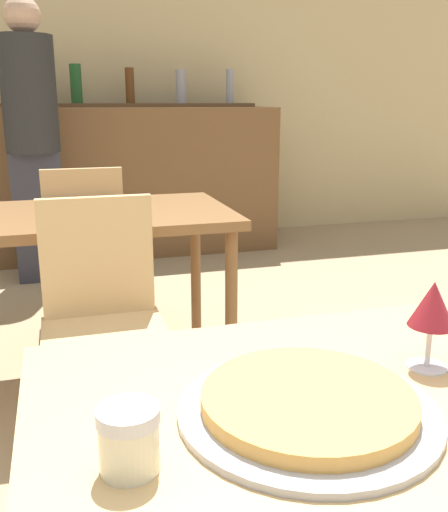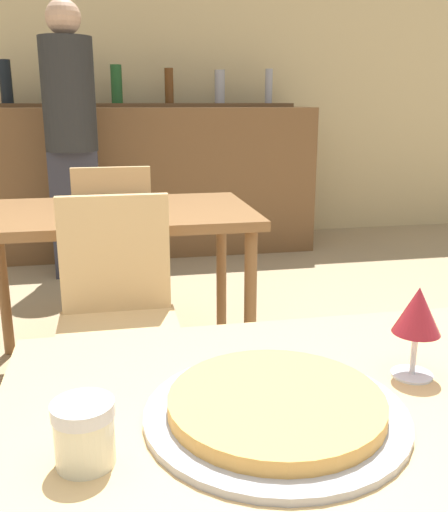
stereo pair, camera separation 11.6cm
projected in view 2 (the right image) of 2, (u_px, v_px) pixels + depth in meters
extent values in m
cube|color=#D1B784|center=(140.00, 74.00, 4.76)|extent=(8.00, 0.05, 2.80)
cube|color=tan|center=(315.00, 425.00, 0.86)|extent=(0.96, 0.75, 0.04)
cylinder|color=tan|center=(433.00, 471.00, 1.33)|extent=(0.05, 0.05, 0.68)
cube|color=brown|center=(113.00, 214.00, 2.38)|extent=(1.16, 0.73, 0.04)
cylinder|color=brown|center=(250.00, 314.00, 2.29)|extent=(0.05, 0.05, 0.70)
cylinder|color=brown|center=(3.00, 284.00, 2.66)|extent=(0.05, 0.05, 0.70)
cylinder|color=brown|center=(221.00, 272.00, 2.86)|extent=(0.05, 0.05, 0.70)
cube|color=brown|center=(148.00, 181.00, 4.50)|extent=(2.60, 0.56, 1.13)
cube|color=brown|center=(144.00, 105.00, 4.48)|extent=(2.39, 0.24, 0.03)
cylinder|color=black|center=(6.00, 82.00, 4.25)|extent=(0.09, 0.09, 0.31)
cylinder|color=#5B3314|center=(62.00, 86.00, 4.33)|extent=(0.07, 0.07, 0.26)
cylinder|color=#1E5123|center=(117.00, 84.00, 4.40)|extent=(0.09, 0.09, 0.29)
cylinder|color=#5B3314|center=(169.00, 86.00, 4.48)|extent=(0.07, 0.07, 0.27)
cylinder|color=#9999A3|center=(220.00, 87.00, 4.56)|extent=(0.08, 0.08, 0.26)
cylinder|color=#9999A3|center=(269.00, 86.00, 4.64)|extent=(0.06, 0.06, 0.27)
cube|color=tan|center=(119.00, 334.00, 1.87)|extent=(0.40, 0.40, 0.04)
cube|color=tan|center=(115.00, 254.00, 1.98)|extent=(0.38, 0.04, 0.41)
cylinder|color=tan|center=(67.00, 429.00, 1.74)|extent=(0.03, 0.03, 0.42)
cylinder|color=tan|center=(178.00, 417.00, 1.80)|extent=(0.03, 0.03, 0.42)
cylinder|color=tan|center=(73.00, 378.00, 2.06)|extent=(0.03, 0.03, 0.42)
cylinder|color=tan|center=(167.00, 370.00, 2.12)|extent=(0.03, 0.03, 0.42)
cube|color=tan|center=(114.00, 245.00, 3.03)|extent=(0.40, 0.40, 0.04)
cube|color=tan|center=(113.00, 209.00, 2.80)|extent=(0.38, 0.04, 0.41)
cylinder|color=tan|center=(146.00, 275.00, 3.29)|extent=(0.03, 0.03, 0.42)
cylinder|color=tan|center=(85.00, 278.00, 3.22)|extent=(0.03, 0.03, 0.42)
cylinder|color=tan|center=(150.00, 293.00, 2.96)|extent=(0.03, 0.03, 0.42)
cylinder|color=tan|center=(83.00, 298.00, 2.90)|extent=(0.03, 0.03, 0.42)
cylinder|color=#A3A3A8|center=(276.00, 414.00, 0.84)|extent=(0.39, 0.39, 0.01)
cylinder|color=gold|center=(277.00, 403.00, 0.84)|extent=(0.32, 0.32, 0.02)
cylinder|color=beige|center=(85.00, 440.00, 0.73)|extent=(0.08, 0.08, 0.07)
cylinder|color=silver|center=(83.00, 410.00, 0.72)|extent=(0.08, 0.08, 0.02)
cube|color=#2D2D38|center=(77.00, 214.00, 3.89)|extent=(0.32, 0.18, 0.86)
cylinder|color=#262626|center=(69.00, 95.00, 3.69)|extent=(0.34, 0.34, 0.72)
sphere|color=tan|center=(63.00, 17.00, 3.56)|extent=(0.22, 0.22, 0.22)
cylinder|color=silver|center=(412.00, 375.00, 0.97)|extent=(0.07, 0.07, 0.00)
cylinder|color=silver|center=(414.00, 353.00, 0.96)|extent=(0.01, 0.01, 0.07)
cone|color=maroon|center=(418.00, 310.00, 0.94)|extent=(0.08, 0.08, 0.08)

